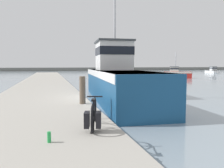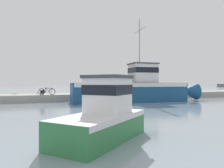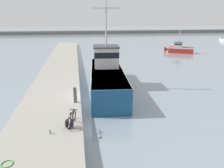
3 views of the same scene
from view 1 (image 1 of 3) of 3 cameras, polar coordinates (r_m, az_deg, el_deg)
The scene contains 9 objects.
ground_plane at distance 11.12m, azimuth -2.76°, elevation -7.20°, with size 320.00×320.00×0.00m, color #84939E.
dock_pier at distance 10.78m, azimuth -18.54°, elevation -5.85°, with size 4.43×80.00×0.74m, color #A39E93.
far_shoreline at distance 98.76m, azimuth 3.26°, elevation 3.98°, with size 180.00×5.00×1.32m, color slate.
fishing_boat_main at distance 15.02m, azimuth 1.00°, elevation 1.41°, with size 3.91×14.33×8.72m.
boat_red_outer at distance 70.35m, azimuth 24.75°, elevation 3.16°, with size 2.90×6.57×1.96m.
boat_orange_near at distance 40.95m, azimuth 16.36°, elevation 2.62°, with size 5.60×4.01×4.65m.
bicycle_touring at distance 5.63m, azimuth -4.85°, elevation -8.07°, with size 0.69×1.70×0.74m.
mooring_post at distance 9.15m, azimuth -7.72°, elevation -1.58°, with size 0.25×0.25×1.14m, color brown.
water_bottle_on_curb at distance 4.85m, azimuth -16.11°, elevation -13.18°, with size 0.08×0.08×0.23m, color green.
Camera 1 is at (-2.47, -10.59, 2.34)m, focal length 35.00 mm.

